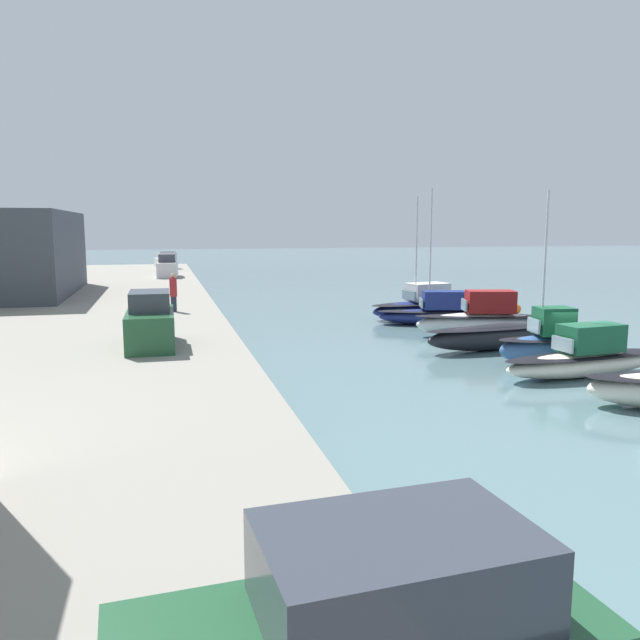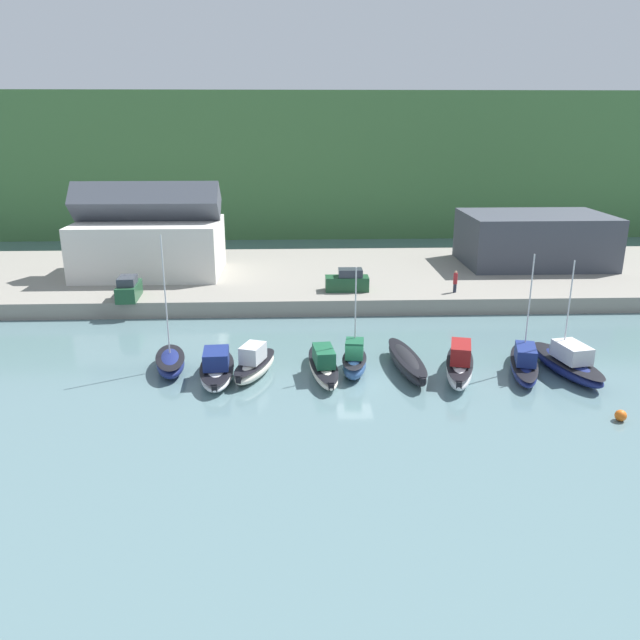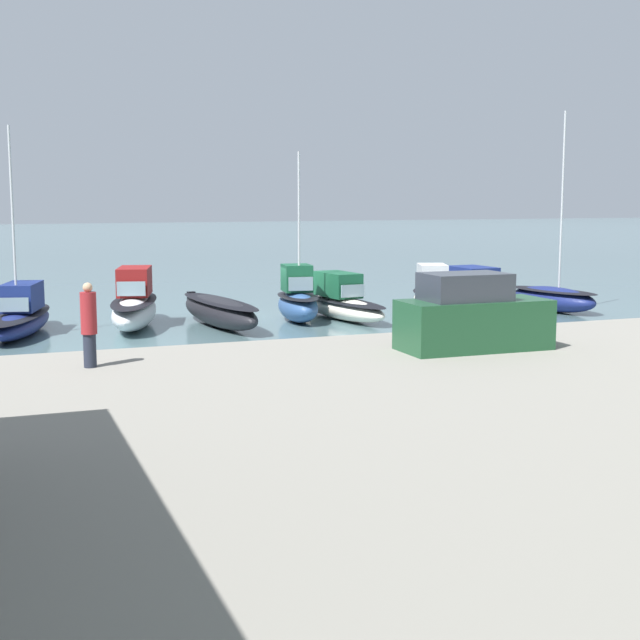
% 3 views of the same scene
% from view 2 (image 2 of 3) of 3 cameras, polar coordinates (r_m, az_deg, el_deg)
% --- Properties ---
extents(ground_plane, '(320.00, 320.00, 0.00)m').
position_cam_2_polar(ground_plane, '(44.32, 3.23, -5.42)').
color(ground_plane, slate).
extents(hillside_backdrop, '(240.00, 65.85, 21.47)m').
position_cam_2_polar(hillside_backdrop, '(127.38, -0.42, 14.86)').
color(hillside_backdrop, '#42703D').
rests_on(hillside_backdrop, ground_plane).
extents(quay_promenade, '(117.19, 24.31, 1.53)m').
position_cam_2_polar(quay_promenade, '(69.47, 1.19, 3.95)').
color(quay_promenade, gray).
rests_on(quay_promenade, ground_plane).
extents(harbor_clubhouse, '(15.28, 9.92, 9.87)m').
position_cam_2_polar(harbor_clubhouse, '(69.46, -15.33, 6.93)').
color(harbor_clubhouse, silver).
rests_on(harbor_clubhouse, quay_promenade).
extents(yacht_club_building, '(15.96, 10.71, 5.77)m').
position_cam_2_polar(yacht_club_building, '(75.99, 18.98, 7.01)').
color(yacht_club_building, '#3D424C').
rests_on(yacht_club_building, quay_promenade).
extents(moored_boat_0, '(3.09, 5.81, 9.94)m').
position_cam_2_polar(moored_boat_0, '(46.69, -13.52, -3.75)').
color(moored_boat_0, navy).
rests_on(moored_boat_0, ground_plane).
extents(moored_boat_1, '(2.85, 7.23, 2.24)m').
position_cam_2_polar(moored_boat_1, '(44.61, -9.40, -4.37)').
color(moored_boat_1, silver).
rests_on(moored_boat_1, ground_plane).
extents(moored_boat_2, '(3.72, 6.14, 2.46)m').
position_cam_2_polar(moored_boat_2, '(44.65, -6.00, -4.07)').
color(moored_boat_2, white).
rests_on(moored_boat_2, ground_plane).
extents(moored_boat_3, '(2.63, 7.83, 2.19)m').
position_cam_2_polar(moored_boat_3, '(44.57, 0.29, -4.16)').
color(moored_boat_3, white).
rests_on(moored_boat_3, ground_plane).
extents(moored_boat_4, '(2.36, 4.79, 7.80)m').
position_cam_2_polar(moored_boat_4, '(44.81, 3.16, -3.78)').
color(moored_boat_4, '#33568E').
rests_on(moored_boat_4, ground_plane).
extents(moored_boat_5, '(2.56, 8.38, 1.34)m').
position_cam_2_polar(moored_boat_5, '(45.73, 7.92, -3.85)').
color(moored_boat_5, black).
rests_on(moored_boat_5, ground_plane).
extents(moored_boat_6, '(3.79, 7.96, 2.65)m').
position_cam_2_polar(moored_boat_6, '(45.30, 12.64, -3.98)').
color(moored_boat_6, silver).
rests_on(moored_boat_6, ground_plane).
extents(moored_boat_7, '(3.80, 7.96, 8.64)m').
position_cam_2_polar(moored_boat_7, '(47.29, 18.15, -3.77)').
color(moored_boat_7, navy).
rests_on(moored_boat_7, ground_plane).
extents(moored_boat_8, '(3.84, 8.26, 8.23)m').
position_cam_2_polar(moored_boat_8, '(48.20, 21.69, -3.64)').
color(moored_boat_8, navy).
rests_on(moored_boat_8, ground_plane).
extents(parked_car_2, '(2.06, 4.30, 2.16)m').
position_cam_2_polar(parked_car_2, '(60.70, -17.09, 2.72)').
color(parked_car_2, '#1E4C2D').
rests_on(parked_car_2, quay_promenade).
extents(parked_car_3, '(4.21, 1.83, 2.16)m').
position_cam_2_polar(parked_car_3, '(60.88, 2.54, 3.55)').
color(parked_car_3, '#1E4C2D').
rests_on(parked_car_3, quay_promenade).
extents(person_on_quay, '(0.40, 0.40, 2.14)m').
position_cam_2_polar(person_on_quay, '(61.51, 12.26, 3.48)').
color(person_on_quay, '#232838').
rests_on(person_on_quay, quay_promenade).
extents(mooring_buoy_0, '(0.70, 0.70, 0.70)m').
position_cam_2_polar(mooring_buoy_0, '(42.46, 25.79, -7.87)').
color(mooring_buoy_0, orange).
rests_on(mooring_buoy_0, ground_plane).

